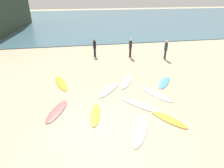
{
  "coord_description": "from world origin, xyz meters",
  "views": [
    {
      "loc": [
        -0.74,
        -6.71,
        5.81
      ],
      "look_at": [
        1.2,
        4.08,
        0.3
      ],
      "focal_mm": 30.4,
      "sensor_mm": 36.0,
      "label": 1
    }
  ],
  "objects_px": {
    "surfboard_2": "(164,82)",
    "surfboard_9": "(61,83)",
    "surfboard_0": "(109,89)",
    "surfboard_3": "(141,105)",
    "surfboard_1": "(168,119)",
    "surfboard_8": "(127,81)",
    "beachgoer_near": "(95,47)",
    "beachgoer_mid": "(166,49)",
    "surfboard_5": "(57,111)",
    "surfboard_4": "(140,130)",
    "surfboard_6": "(95,115)",
    "beachgoer_far": "(130,47)",
    "surfboard_7": "(156,94)"
  },
  "relations": [
    {
      "from": "surfboard_2",
      "to": "surfboard_9",
      "type": "distance_m",
      "value": 7.14
    },
    {
      "from": "surfboard_0",
      "to": "surfboard_3",
      "type": "bearing_deg",
      "value": -15.67
    },
    {
      "from": "surfboard_1",
      "to": "surfboard_8",
      "type": "relative_size",
      "value": 0.87
    },
    {
      "from": "surfboard_1",
      "to": "surfboard_3",
      "type": "height_order",
      "value": "surfboard_3"
    },
    {
      "from": "surfboard_3",
      "to": "surfboard_8",
      "type": "bearing_deg",
      "value": 47.62
    },
    {
      "from": "beachgoer_near",
      "to": "beachgoer_mid",
      "type": "relative_size",
      "value": 0.93
    },
    {
      "from": "surfboard_3",
      "to": "surfboard_5",
      "type": "distance_m",
      "value": 4.55
    },
    {
      "from": "surfboard_4",
      "to": "surfboard_5",
      "type": "height_order",
      "value": "surfboard_5"
    },
    {
      "from": "surfboard_6",
      "to": "beachgoer_far",
      "type": "relative_size",
      "value": 1.08
    },
    {
      "from": "surfboard_8",
      "to": "surfboard_7",
      "type": "bearing_deg",
      "value": 151.11
    },
    {
      "from": "surfboard_7",
      "to": "beachgoer_mid",
      "type": "height_order",
      "value": "beachgoer_mid"
    },
    {
      "from": "surfboard_0",
      "to": "surfboard_8",
      "type": "xyz_separation_m",
      "value": [
        1.4,
        0.94,
        0.01
      ]
    },
    {
      "from": "surfboard_8",
      "to": "beachgoer_far",
      "type": "relative_size",
      "value": 1.3
    },
    {
      "from": "surfboard_0",
      "to": "surfboard_2",
      "type": "bearing_deg",
      "value": 45.37
    },
    {
      "from": "surfboard_9",
      "to": "beachgoer_mid",
      "type": "xyz_separation_m",
      "value": [
        9.11,
        3.44,
        0.96
      ]
    },
    {
      "from": "beachgoer_mid",
      "to": "surfboard_5",
      "type": "bearing_deg",
      "value": -40.49
    },
    {
      "from": "surfboard_0",
      "to": "surfboard_5",
      "type": "relative_size",
      "value": 1.12
    },
    {
      "from": "surfboard_6",
      "to": "surfboard_9",
      "type": "relative_size",
      "value": 0.76
    },
    {
      "from": "surfboard_0",
      "to": "surfboard_5",
      "type": "height_order",
      "value": "same"
    },
    {
      "from": "surfboard_8",
      "to": "beachgoer_far",
      "type": "height_order",
      "value": "beachgoer_far"
    },
    {
      "from": "surfboard_3",
      "to": "surfboard_9",
      "type": "height_order",
      "value": "surfboard_3"
    },
    {
      "from": "surfboard_9",
      "to": "surfboard_5",
      "type": "bearing_deg",
      "value": -106.4
    },
    {
      "from": "surfboard_2",
      "to": "beachgoer_near",
      "type": "relative_size",
      "value": 1.33
    },
    {
      "from": "surfboard_5",
      "to": "beachgoer_mid",
      "type": "bearing_deg",
      "value": 58.99
    },
    {
      "from": "surfboard_4",
      "to": "surfboard_9",
      "type": "height_order",
      "value": "surfboard_4"
    },
    {
      "from": "surfboard_0",
      "to": "surfboard_2",
      "type": "relative_size",
      "value": 1.1
    },
    {
      "from": "surfboard_6",
      "to": "surfboard_7",
      "type": "relative_size",
      "value": 0.82
    },
    {
      "from": "surfboard_2",
      "to": "surfboard_4",
      "type": "xyz_separation_m",
      "value": [
        -3.17,
        -4.47,
        -0.0
      ]
    },
    {
      "from": "surfboard_5",
      "to": "surfboard_0",
      "type": "bearing_deg",
      "value": 53.36
    },
    {
      "from": "surfboard_1",
      "to": "surfboard_5",
      "type": "height_order",
      "value": "surfboard_5"
    },
    {
      "from": "surfboard_2",
      "to": "surfboard_3",
      "type": "distance_m",
      "value": 3.52
    },
    {
      "from": "surfboard_1",
      "to": "surfboard_3",
      "type": "relative_size",
      "value": 0.81
    },
    {
      "from": "surfboard_4",
      "to": "surfboard_8",
      "type": "distance_m",
      "value": 5.08
    },
    {
      "from": "surfboard_8",
      "to": "surfboard_5",
      "type": "bearing_deg",
      "value": 59.41
    },
    {
      "from": "surfboard_2",
      "to": "beachgoer_near",
      "type": "bearing_deg",
      "value": -20.32
    },
    {
      "from": "surfboard_4",
      "to": "surfboard_6",
      "type": "distance_m",
      "value": 2.45
    },
    {
      "from": "surfboard_3",
      "to": "surfboard_5",
      "type": "height_order",
      "value": "surfboard_5"
    },
    {
      "from": "surfboard_0",
      "to": "surfboard_3",
      "type": "relative_size",
      "value": 0.96
    },
    {
      "from": "surfboard_8",
      "to": "surfboard_1",
      "type": "bearing_deg",
      "value": 129.68
    },
    {
      "from": "surfboard_4",
      "to": "surfboard_7",
      "type": "height_order",
      "value": "surfboard_4"
    },
    {
      "from": "surfboard_7",
      "to": "surfboard_5",
      "type": "bearing_deg",
      "value": -20.4
    },
    {
      "from": "surfboard_3",
      "to": "surfboard_8",
      "type": "relative_size",
      "value": 1.07
    },
    {
      "from": "surfboard_5",
      "to": "surfboard_6",
      "type": "distance_m",
      "value": 2.08
    },
    {
      "from": "surfboard_1",
      "to": "beachgoer_far",
      "type": "bearing_deg",
      "value": 51.94
    },
    {
      "from": "surfboard_9",
      "to": "surfboard_4",
      "type": "bearing_deg",
      "value": -71.75
    },
    {
      "from": "surfboard_6",
      "to": "surfboard_1",
      "type": "bearing_deg",
      "value": -5.97
    },
    {
      "from": "surfboard_1",
      "to": "surfboard_5",
      "type": "relative_size",
      "value": 0.95
    },
    {
      "from": "surfboard_3",
      "to": "surfboard_9",
      "type": "bearing_deg",
      "value": 98.34
    },
    {
      "from": "surfboard_0",
      "to": "surfboard_6",
      "type": "relative_size",
      "value": 1.23
    },
    {
      "from": "surfboard_2",
      "to": "beachgoer_far",
      "type": "distance_m",
      "value": 5.86
    }
  ]
}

